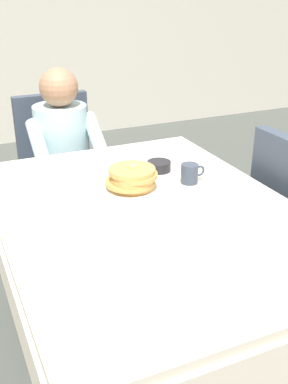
# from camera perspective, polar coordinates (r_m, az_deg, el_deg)

# --- Properties ---
(ground_plane) EXTENTS (14.00, 14.00, 0.00)m
(ground_plane) POSITION_cam_1_polar(r_m,az_deg,el_deg) (2.21, 0.46, -19.49)
(ground_plane) COLOR #474C47
(dining_table_main) EXTENTS (1.12, 1.52, 0.74)m
(dining_table_main) POSITION_cam_1_polar(r_m,az_deg,el_deg) (1.82, 0.53, -4.63)
(dining_table_main) COLOR silver
(dining_table_main) RESTS_ON ground
(chair_diner) EXTENTS (0.44, 0.45, 0.93)m
(chair_diner) POSITION_cam_1_polar(r_m,az_deg,el_deg) (2.87, -10.41, 3.53)
(chair_diner) COLOR #384251
(chair_diner) RESTS_ON ground
(diner_person) EXTENTS (0.40, 0.43, 1.12)m
(diner_person) POSITION_cam_1_polar(r_m,az_deg,el_deg) (2.68, -9.79, 5.21)
(diner_person) COLOR silver
(diner_person) RESTS_ON ground
(plate_breakfast) EXTENTS (0.28, 0.28, 0.02)m
(plate_breakfast) POSITION_cam_1_polar(r_m,az_deg,el_deg) (1.92, -1.34, 0.25)
(plate_breakfast) COLOR white
(plate_breakfast) RESTS_ON dining_table_main
(breakfast_stack) EXTENTS (0.21, 0.21, 0.10)m
(breakfast_stack) POSITION_cam_1_polar(r_m,az_deg,el_deg) (1.90, -1.42, 1.70)
(breakfast_stack) COLOR tan
(breakfast_stack) RESTS_ON plate_breakfast
(cup_coffee) EXTENTS (0.11, 0.08, 0.08)m
(cup_coffee) POSITION_cam_1_polar(r_m,az_deg,el_deg) (2.01, 5.67, 2.29)
(cup_coffee) COLOR #333D4C
(cup_coffee) RESTS_ON dining_table_main
(bowl_butter) EXTENTS (0.11, 0.11, 0.04)m
(bowl_butter) POSITION_cam_1_polar(r_m,az_deg,el_deg) (2.14, 1.85, 3.21)
(bowl_butter) COLOR black
(bowl_butter) RESTS_ON dining_table_main
(syrup_pitcher) EXTENTS (0.08, 0.08, 0.07)m
(syrup_pitcher) POSITION_cam_1_polar(r_m,az_deg,el_deg) (1.98, -9.69, 1.54)
(syrup_pitcher) COLOR silver
(syrup_pitcher) RESTS_ON dining_table_main
(fork_left_of_plate) EXTENTS (0.02, 0.18, 0.00)m
(fork_left_of_plate) POSITION_cam_1_polar(r_m,az_deg,el_deg) (1.85, -6.52, -1.13)
(fork_left_of_plate) COLOR silver
(fork_left_of_plate) RESTS_ON dining_table_main
(knife_right_of_plate) EXTENTS (0.02, 0.20, 0.00)m
(knife_right_of_plate) POSITION_cam_1_polar(r_m,az_deg,el_deg) (1.98, 3.95, 0.82)
(knife_right_of_plate) COLOR silver
(knife_right_of_plate) RESTS_ON dining_table_main
(spoon_near_edge) EXTENTS (0.15, 0.04, 0.00)m
(spoon_near_edge) POSITION_cam_1_polar(r_m,az_deg,el_deg) (1.63, 1.87, -4.72)
(spoon_near_edge) COLOR silver
(spoon_near_edge) RESTS_ON dining_table_main
(napkin_folded) EXTENTS (0.17, 0.13, 0.01)m
(napkin_folded) POSITION_cam_1_polar(r_m,az_deg,el_deg) (1.71, -7.84, -3.36)
(napkin_folded) COLOR white
(napkin_folded) RESTS_ON dining_table_main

